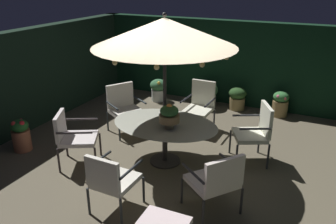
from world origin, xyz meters
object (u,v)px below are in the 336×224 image
object	(u,v)px
centerpiece_planter	(169,115)
potted_plant_back_center	(237,98)
patio_umbrella	(165,33)
ottoman_footrest	(164,224)
patio_chair_northeast	(111,179)
potted_plant_right_far	(206,94)
patio_chair_north	(73,135)
potted_plant_left_near	(280,103)
patio_dining_table	(165,129)
patio_chair_southeast	(256,129)
potted_plant_left_far	(21,135)
patio_chair_east	(216,179)
patio_chair_southwest	(124,105)
potted_plant_front_corner	(158,89)
patio_chair_south	(200,104)

from	to	relation	value
centerpiece_planter	potted_plant_back_center	bearing A→B (deg)	84.19
patio_umbrella	ottoman_footrest	world-z (taller)	patio_umbrella
patio_chair_northeast	potted_plant_right_far	bearing A→B (deg)	92.90
patio_chair_north	potted_plant_left_near	distance (m)	4.74
centerpiece_planter	ottoman_footrest	distance (m)	1.95
patio_dining_table	patio_chair_southeast	size ratio (longest dim) A/B	1.76
patio_dining_table	potted_plant_left_far	xyz separation A→B (m)	(-2.60, -0.75, -0.31)
patio_dining_table	patio_chair_northeast	size ratio (longest dim) A/B	1.99
ottoman_footrest	potted_plant_left_far	xyz separation A→B (m)	(-3.48, 1.09, -0.02)
patio_chair_east	potted_plant_back_center	xyz separation A→B (m)	(-0.75, 4.01, -0.24)
patio_umbrella	centerpiece_planter	bearing A→B (deg)	-44.49
patio_chair_southeast	potted_plant_back_center	distance (m)	2.54
patio_umbrella	potted_plant_right_far	xyz separation A→B (m)	(-0.27, 2.88, -1.91)
patio_dining_table	centerpiece_planter	bearing A→B (deg)	-44.49
centerpiece_planter	patio_chair_southeast	xyz separation A→B (m)	(1.25, 0.85, -0.36)
patio_chair_southeast	ottoman_footrest	distance (m)	2.61
patio_chair_southeast	potted_plant_left_near	size ratio (longest dim) A/B	1.75
patio_chair_northeast	potted_plant_left_near	world-z (taller)	patio_chair_northeast
patio_dining_table	patio_chair_northeast	world-z (taller)	patio_chair_northeast
patio_chair_northeast	patio_chair_southwest	world-z (taller)	patio_chair_southwest
patio_chair_southeast	potted_plant_back_center	xyz separation A→B (m)	(-0.92, 2.34, -0.31)
patio_chair_north	patio_chair_east	world-z (taller)	patio_chair_north
patio_dining_table	patio_chair_north	world-z (taller)	patio_chair_north
patio_chair_east	patio_umbrella	bearing A→B (deg)	141.87
patio_chair_northeast	patio_chair_east	world-z (taller)	patio_chair_east
centerpiece_planter	potted_plant_back_center	distance (m)	3.28
patio_dining_table	potted_plant_left_near	size ratio (longest dim) A/B	3.08
patio_dining_table	ottoman_footrest	bearing A→B (deg)	-64.43
potted_plant_front_corner	potted_plant_back_center	bearing A→B (deg)	7.77
ottoman_footrest	potted_plant_right_far	size ratio (longest dim) A/B	0.92
patio_umbrella	potted_plant_back_center	distance (m)	3.65
patio_umbrella	potted_plant_right_far	world-z (taller)	patio_umbrella
potted_plant_left_far	potted_plant_left_near	xyz separation A→B (m)	(4.08, 3.79, -0.01)
centerpiece_planter	potted_plant_left_far	bearing A→B (deg)	-167.60
potted_plant_left_far	ottoman_footrest	bearing A→B (deg)	-17.43
patio_dining_table	patio_chair_north	distance (m)	1.56
potted_plant_right_far	patio_chair_southeast	bearing A→B (deg)	-52.67
potted_plant_right_far	potted_plant_left_far	size ratio (longest dim) A/B	1.03
patio_chair_east	patio_chair_south	xyz separation A→B (m)	(-1.18, 2.53, 0.03)
patio_umbrella	potted_plant_left_near	bearing A→B (deg)	63.97
patio_chair_east	potted_plant_right_far	size ratio (longest dim) A/B	1.46
patio_chair_south	ottoman_footrest	size ratio (longest dim) A/B	1.74
patio_chair_east	ottoman_footrest	distance (m)	0.97
patio_dining_table	patio_chair_southwest	bearing A→B (deg)	148.47
patio_chair_east	patio_chair_southeast	size ratio (longest dim) A/B	0.89
patio_dining_table	potted_plant_front_corner	size ratio (longest dim) A/B	3.21
patio_chair_northeast	potted_plant_right_far	xyz separation A→B (m)	(-0.23, 4.44, -0.20)
centerpiece_planter	potted_plant_left_near	xyz separation A→B (m)	(1.33, 3.19, -0.66)
patio_chair_north	patio_chair_southeast	world-z (taller)	patio_chair_southeast
centerpiece_planter	ottoman_footrest	xyz separation A→B (m)	(0.73, -1.70, -0.63)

